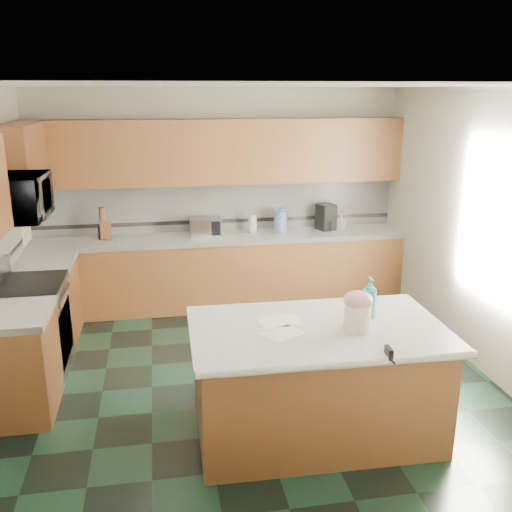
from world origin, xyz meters
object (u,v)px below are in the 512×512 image
object	(u,v)px
island_base	(316,384)
soap_bottle_island	(369,298)
treat_jar	(357,317)
toaster_oven	(206,227)
island_top	(317,330)
coffee_maker	(326,217)
knife_block	(106,230)

from	to	relation	value
island_base	soap_bottle_island	world-z (taller)	soap_bottle_island
treat_jar	toaster_oven	world-z (taller)	toaster_oven
soap_bottle_island	toaster_oven	bearing A→B (deg)	110.72
island_top	toaster_oven	xyz separation A→B (m)	(-0.59, 3.01, 0.14)
soap_bottle_island	coffee_maker	world-z (taller)	same
island_top	toaster_oven	bearing A→B (deg)	102.02
island_base	knife_block	world-z (taller)	knife_block
toaster_oven	coffee_maker	size ratio (longest dim) A/B	1.13
toaster_oven	island_base	bearing A→B (deg)	-79.96
treat_jar	coffee_maker	size ratio (longest dim) A/B	0.63
island_top	toaster_oven	world-z (taller)	toaster_oven
treat_jar	coffee_maker	world-z (taller)	coffee_maker
island_base	toaster_oven	bearing A→B (deg)	102.02
island_top	knife_block	bearing A→B (deg)	121.78
treat_jar	island_base	bearing A→B (deg)	172.96
island_base	island_top	bearing A→B (deg)	0.00
knife_block	coffee_maker	world-z (taller)	coffee_maker
island_top	knife_block	distance (m)	3.51
island_top	knife_block	world-z (taller)	knife_block
knife_block	coffee_maker	size ratio (longest dim) A/B	0.68
soap_bottle_island	island_top	bearing A→B (deg)	-165.25
island_top	soap_bottle_island	xyz separation A→B (m)	(0.45, 0.11, 0.20)
island_top	toaster_oven	distance (m)	3.07
treat_jar	coffee_maker	xyz separation A→B (m)	(0.70, 3.16, 0.06)
treat_jar	coffee_maker	distance (m)	3.24
treat_jar	soap_bottle_island	distance (m)	0.30
soap_bottle_island	toaster_oven	size ratio (longest dim) A/B	0.89
soap_bottle_island	toaster_oven	xyz separation A→B (m)	(-1.04, 2.90, -0.06)
island_base	treat_jar	bearing A→B (deg)	-22.61
island_top	soap_bottle_island	distance (m)	0.50
soap_bottle_island	coffee_maker	size ratio (longest dim) A/B	1.00
island_top	treat_jar	world-z (taller)	treat_jar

